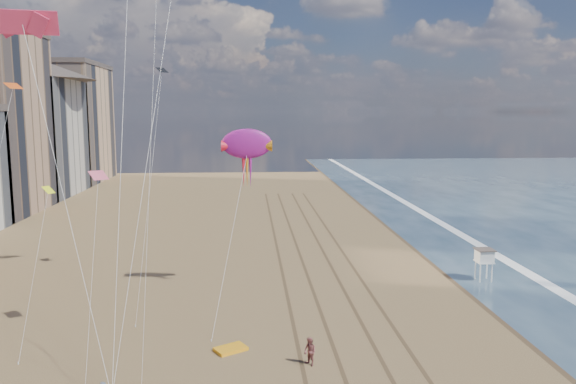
{
  "coord_description": "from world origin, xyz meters",
  "views": [
    {
      "loc": [
        -4.43,
        -18.58,
        15.89
      ],
      "look_at": [
        -1.3,
        26.0,
        9.5
      ],
      "focal_mm": 35.0,
      "sensor_mm": 36.0,
      "label": 1
    }
  ],
  "objects_px": {
    "lifeguard_stand": "(484,256)",
    "show_kite": "(247,144)",
    "kite_flyer_b": "(310,352)",
    "grounded_kite": "(231,349)"
  },
  "relations": [
    {
      "from": "lifeguard_stand",
      "to": "grounded_kite",
      "type": "bearing_deg",
      "value": -148.8
    },
    {
      "from": "lifeguard_stand",
      "to": "kite_flyer_b",
      "type": "xyz_separation_m",
      "value": [
        -18.43,
        -16.79,
        -1.46
      ]
    },
    {
      "from": "grounded_kite",
      "to": "kite_flyer_b",
      "type": "height_order",
      "value": "kite_flyer_b"
    },
    {
      "from": "lifeguard_stand",
      "to": "show_kite",
      "type": "relative_size",
      "value": 0.19
    },
    {
      "from": "grounded_kite",
      "to": "kite_flyer_b",
      "type": "distance_m",
      "value": 5.73
    },
    {
      "from": "grounded_kite",
      "to": "show_kite",
      "type": "xyz_separation_m",
      "value": [
        1.18,
        11.67,
        13.07
      ]
    },
    {
      "from": "lifeguard_stand",
      "to": "kite_flyer_b",
      "type": "bearing_deg",
      "value": -137.66
    },
    {
      "from": "grounded_kite",
      "to": "show_kite",
      "type": "height_order",
      "value": "show_kite"
    },
    {
      "from": "show_kite",
      "to": "kite_flyer_b",
      "type": "relative_size",
      "value": 9.11
    },
    {
      "from": "grounded_kite",
      "to": "show_kite",
      "type": "relative_size",
      "value": 0.12
    }
  ]
}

